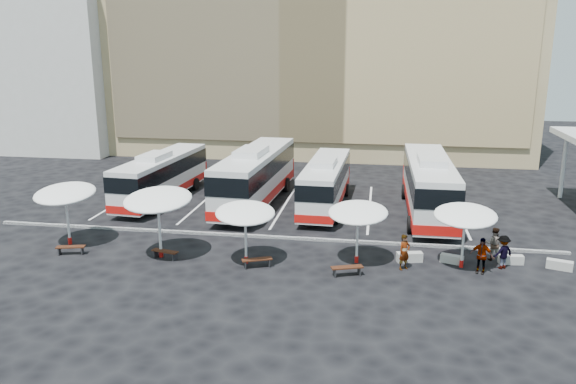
% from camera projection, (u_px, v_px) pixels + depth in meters
% --- Properties ---
extents(ground, '(120.00, 120.00, 0.00)m').
position_uv_depth(ground, '(263.00, 241.00, 32.71)').
color(ground, black).
rests_on(ground, ground).
extents(sandstone_building, '(42.00, 18.25, 29.60)m').
position_uv_depth(sandstone_building, '(322.00, 30.00, 59.96)').
color(sandstone_building, tan).
rests_on(sandstone_building, ground).
extents(apartment_block, '(14.00, 14.00, 18.00)m').
position_uv_depth(apartment_block, '(65.00, 65.00, 61.57)').
color(apartment_block, beige).
rests_on(apartment_block, ground).
extents(curb_divider, '(34.00, 0.25, 0.15)m').
position_uv_depth(curb_divider, '(264.00, 237.00, 33.17)').
color(curb_divider, black).
rests_on(curb_divider, ground).
extents(bay_lines, '(24.15, 12.00, 0.01)m').
position_uv_depth(bay_lines, '(286.00, 204.00, 40.35)').
color(bay_lines, white).
rests_on(bay_lines, ground).
extents(bus_0, '(3.30, 11.63, 3.64)m').
position_uv_depth(bus_0, '(162.00, 175.00, 40.93)').
color(bus_0, silver).
rests_on(bus_0, ground).
extents(bus_1, '(3.59, 13.38, 4.21)m').
position_uv_depth(bus_1, '(256.00, 174.00, 39.86)').
color(bus_1, silver).
rests_on(bus_1, ground).
extents(bus_2, '(2.88, 11.36, 3.59)m').
position_uv_depth(bus_2, '(326.00, 182.00, 39.10)').
color(bus_2, silver).
rests_on(bus_2, ground).
extents(bus_3, '(3.13, 13.01, 4.12)m').
position_uv_depth(bus_3, '(429.00, 184.00, 37.41)').
color(bus_3, silver).
rests_on(bus_3, ground).
extents(sunshade_0, '(3.46, 3.51, 3.52)m').
position_uv_depth(sunshade_0, '(65.00, 194.00, 31.38)').
color(sunshade_0, silver).
rests_on(sunshade_0, ground).
extents(sunshade_1, '(3.70, 3.74, 3.75)m').
position_uv_depth(sunshade_1, '(158.00, 200.00, 29.39)').
color(sunshade_1, silver).
rests_on(sunshade_1, ground).
extents(sunshade_2, '(3.85, 3.88, 3.21)m').
position_uv_depth(sunshade_2, '(245.00, 213.00, 28.63)').
color(sunshade_2, silver).
rests_on(sunshade_2, ground).
extents(sunshade_3, '(3.41, 3.44, 3.21)m').
position_uv_depth(sunshade_3, '(358.00, 213.00, 28.70)').
color(sunshade_3, silver).
rests_on(sunshade_3, ground).
extents(sunshade_4, '(3.45, 3.49, 3.26)m').
position_uv_depth(sunshade_4, '(465.00, 216.00, 28.09)').
color(sunshade_4, silver).
rests_on(sunshade_4, ground).
extents(wood_bench_0, '(1.57, 0.77, 0.47)m').
position_uv_depth(wood_bench_0, '(71.00, 248.00, 30.46)').
color(wood_bench_0, black).
rests_on(wood_bench_0, ground).
extents(wood_bench_1, '(1.53, 0.73, 0.45)m').
position_uv_depth(wood_bench_1, '(165.00, 253.00, 29.84)').
color(wood_bench_1, black).
rests_on(wood_bench_1, ground).
extents(wood_bench_2, '(1.58, 0.97, 0.47)m').
position_uv_depth(wood_bench_2, '(257.00, 261.00, 28.65)').
color(wood_bench_2, black).
rests_on(wood_bench_2, ground).
extents(wood_bench_3, '(1.63, 0.93, 0.48)m').
position_uv_depth(wood_bench_3, '(347.00, 269.00, 27.60)').
color(wood_bench_3, black).
rests_on(wood_bench_3, ground).
extents(conc_bench_0, '(1.41, 0.75, 0.50)m').
position_uv_depth(conc_bench_0, '(409.00, 257.00, 29.47)').
color(conc_bench_0, '#969690').
rests_on(conc_bench_0, ground).
extents(conc_bench_1, '(1.22, 0.74, 0.43)m').
position_uv_depth(conc_bench_1, '(452.00, 259.00, 29.27)').
color(conc_bench_1, '#969690').
rests_on(conc_bench_1, ground).
extents(conc_bench_2, '(1.27, 0.55, 0.46)m').
position_uv_depth(conc_bench_2, '(511.00, 260.00, 29.16)').
color(conc_bench_2, '#969690').
rests_on(conc_bench_2, ground).
extents(conc_bench_3, '(1.31, 0.79, 0.47)m').
position_uv_depth(conc_bench_3, '(560.00, 265.00, 28.46)').
color(conc_bench_3, '#969690').
rests_on(conc_bench_3, ground).
extents(passenger_0, '(0.79, 0.77, 1.83)m').
position_uv_depth(passenger_0, '(404.00, 252.00, 28.29)').
color(passenger_0, black).
rests_on(passenger_0, ground).
extents(passenger_1, '(0.98, 0.82, 1.79)m').
position_uv_depth(passenger_1, '(494.00, 244.00, 29.52)').
color(passenger_1, black).
rests_on(passenger_1, ground).
extents(passenger_2, '(1.18, 0.80, 1.86)m').
position_uv_depth(passenger_2, '(481.00, 256.00, 27.79)').
color(passenger_2, black).
rests_on(passenger_2, ground).
extents(passenger_3, '(1.30, 1.15, 1.75)m').
position_uv_depth(passenger_3, '(503.00, 252.00, 28.43)').
color(passenger_3, black).
rests_on(passenger_3, ground).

